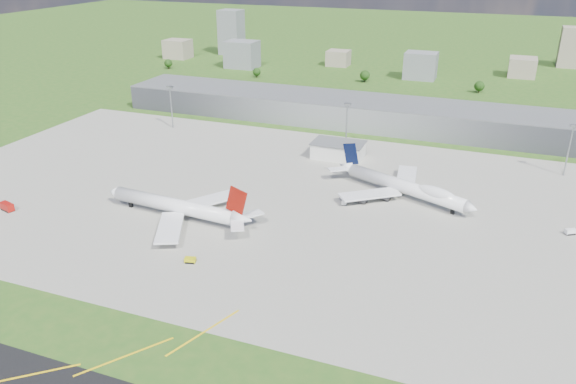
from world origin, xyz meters
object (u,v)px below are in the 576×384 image
(airliner_red_twin, at_px, (179,207))
(van_white_near, at_px, (344,201))
(airliner_blue_quad, at_px, (405,187))
(crash_tender, at_px, (7,207))
(van_white_far, at_px, (571,232))
(tug_yellow, at_px, (190,260))

(airliner_red_twin, relative_size, van_white_near, 14.18)
(airliner_red_twin, height_order, airliner_blue_quad, airliner_red_twin)
(airliner_blue_quad, bearing_deg, crash_tender, -131.21)
(airliner_blue_quad, distance_m, van_white_far, 67.72)
(tug_yellow, bearing_deg, airliner_blue_quad, 39.47)
(crash_tender, xyz_separation_m, van_white_near, (131.38, 57.63, -0.51))
(airliner_blue_quad, bearing_deg, airliner_red_twin, -123.51)
(airliner_blue_quad, relative_size, crash_tender, 9.39)
(tug_yellow, xyz_separation_m, van_white_near, (37.45, 67.31, 0.23))
(tug_yellow, bearing_deg, airliner_red_twin, 112.23)
(airliner_blue_quad, relative_size, van_white_far, 14.62)
(van_white_far, bearing_deg, crash_tender, 164.43)
(airliner_blue_quad, relative_size, tug_yellow, 15.55)
(tug_yellow, bearing_deg, crash_tender, 159.64)
(crash_tender, height_order, van_white_far, crash_tender)
(van_white_far, bearing_deg, airliner_red_twin, 164.58)
(crash_tender, bearing_deg, van_white_far, 30.75)
(van_white_far, bearing_deg, airliner_blue_quad, 138.78)
(crash_tender, relative_size, van_white_near, 1.46)
(airliner_red_twin, bearing_deg, crash_tender, 19.89)
(airliner_blue_quad, bearing_deg, van_white_near, -122.13)
(airliner_blue_quad, xyz_separation_m, van_white_near, (-23.10, -15.89, -3.97))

